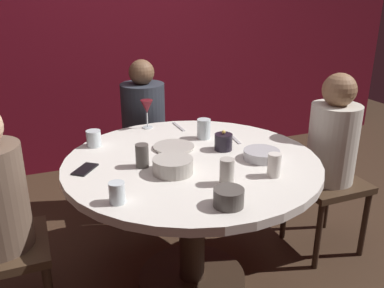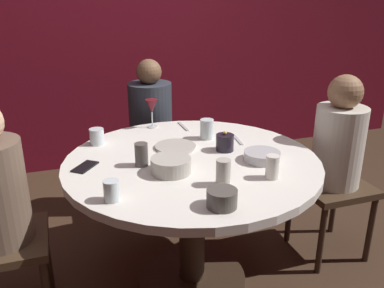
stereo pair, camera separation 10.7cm
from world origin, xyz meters
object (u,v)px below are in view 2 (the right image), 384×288
at_px(seated_diner_back, 151,119).
at_px(bowl_small_white, 171,165).
at_px(cup_center_front, 272,167).
at_px(candle_holder, 225,142).
at_px(cup_by_left_diner, 97,137).
at_px(bowl_serving_large, 262,156).
at_px(cup_far_edge, 207,129).
at_px(bowl_salad_center, 222,198).
at_px(wine_glass, 152,107).
at_px(cup_near_candle, 223,172).
at_px(dinner_plate, 175,147).
at_px(dining_table, 192,187).
at_px(seated_diner_right, 338,148).
at_px(cup_by_right_diner, 112,191).
at_px(cell_phone, 85,167).
at_px(cup_beside_wine, 141,154).

distance_m(seated_diner_back, bowl_small_white, 1.05).
bearing_deg(cup_center_front, candle_holder, 100.09).
distance_m(bowl_small_white, cup_by_left_diner, 0.56).
relative_size(bowl_serving_large, cup_far_edge, 1.60).
bearing_deg(bowl_salad_center, bowl_small_white, 104.88).
bearing_deg(wine_glass, bowl_small_white, -96.26).
relative_size(seated_diner_back, cup_by_left_diner, 12.55).
xyz_separation_m(bowl_serving_large, cup_by_left_diner, (-0.75, 0.50, 0.02)).
height_order(bowl_serving_large, cup_near_candle, cup_near_candle).
relative_size(bowl_serving_large, bowl_salad_center, 1.49).
relative_size(bowl_serving_large, bowl_small_white, 0.96).
bearing_deg(cup_near_candle, dinner_plate, 98.03).
xyz_separation_m(dining_table, seated_diner_right, (0.88, 0.00, 0.11)).
bearing_deg(bowl_serving_large, cup_center_front, -105.14).
distance_m(dining_table, cup_near_candle, 0.39).
bearing_deg(cup_center_front, bowl_serving_large, 74.86).
height_order(dining_table, wine_glass, wine_glass).
xyz_separation_m(dinner_plate, cup_far_edge, (0.21, 0.08, 0.05)).
distance_m(bowl_serving_large, cup_by_right_diner, 0.79).
distance_m(seated_diner_back, cup_by_right_diner, 1.30).
height_order(dining_table, dinner_plate, dinner_plate).
xyz_separation_m(dining_table, bowl_salad_center, (-0.05, -0.50, 0.20)).
distance_m(candle_holder, cup_by_left_diner, 0.70).
bearing_deg(cup_far_edge, cup_near_candle, -103.82).
bearing_deg(cup_near_candle, cup_far_edge, 76.18).
xyz_separation_m(cup_by_right_diner, cup_far_edge, (0.62, 0.57, 0.01)).
bearing_deg(cup_near_candle, wine_glass, 96.75).
bearing_deg(bowl_salad_center, cup_by_left_diner, 113.86).
relative_size(cell_phone, cup_near_candle, 1.19).
bearing_deg(bowl_serving_large, cup_far_edge, 110.44).
xyz_separation_m(seated_diner_right, cup_beside_wine, (-1.14, 0.00, 0.11)).
relative_size(candle_holder, dinner_plate, 0.49).
height_order(dining_table, cup_by_right_diner, cup_by_right_diner).
height_order(bowl_serving_large, bowl_small_white, bowl_small_white).
bearing_deg(candle_holder, wine_glass, 118.31).
distance_m(seated_diner_back, cup_far_edge, 0.69).
height_order(seated_diner_back, wine_glass, seated_diner_back).
xyz_separation_m(bowl_small_white, cup_near_candle, (0.18, -0.20, 0.02)).
relative_size(seated_diner_right, wine_glass, 6.34).
distance_m(bowl_small_white, cup_far_edge, 0.50).
bearing_deg(bowl_salad_center, seated_diner_right, 28.11).
bearing_deg(cup_near_candle, candle_holder, 65.97).
relative_size(wine_glass, cup_beside_wine, 1.55).
relative_size(cup_near_candle, cup_far_edge, 1.04).
height_order(wine_glass, dinner_plate, wine_glass).
xyz_separation_m(bowl_small_white, cup_far_edge, (0.32, 0.38, 0.02)).
xyz_separation_m(dining_table, cup_by_left_diner, (-0.43, 0.37, 0.21)).
bearing_deg(dinner_plate, bowl_serving_large, -40.58).
distance_m(candle_holder, cup_near_candle, 0.41).
distance_m(cup_by_left_diner, cup_center_front, 0.98).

